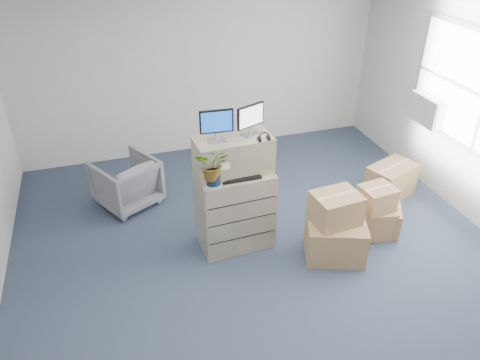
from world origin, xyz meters
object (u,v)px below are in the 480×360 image
at_px(filing_cabinet_lower, 235,209).
at_px(water_bottle, 237,159).
at_px(office_chair, 126,180).
at_px(potted_plant, 213,167).
at_px(keyboard, 240,177).
at_px(monitor_left, 217,124).
at_px(monitor_right, 251,118).

bearing_deg(filing_cabinet_lower, water_bottle, 54.10).
height_order(water_bottle, office_chair, water_bottle).
height_order(water_bottle, potted_plant, potted_plant).
distance_m(keyboard, potted_plant, 0.40).
xyz_separation_m(monitor_left, keyboard, (0.23, -0.14, -0.64)).
relative_size(monitor_left, keyboard, 0.81).
relative_size(monitor_right, keyboard, 0.78).
bearing_deg(keyboard, filing_cabinet_lower, 105.78).
height_order(monitor_right, office_chair, monitor_right).
bearing_deg(office_chair, water_bottle, 107.11).
bearing_deg(filing_cabinet_lower, potted_plant, -153.46).
bearing_deg(office_chair, monitor_right, 110.02).
distance_m(monitor_left, water_bottle, 0.57).
distance_m(filing_cabinet_lower, office_chair, 1.79).
height_order(filing_cabinet_lower, monitor_left, monitor_left).
height_order(monitor_right, keyboard, monitor_right).
relative_size(filing_cabinet_lower, office_chair, 1.32).
xyz_separation_m(potted_plant, office_chair, (-0.91, 1.49, -0.87)).
relative_size(filing_cabinet_lower, monitor_left, 2.73).
bearing_deg(keyboard, monitor_right, 45.94).
xyz_separation_m(filing_cabinet_lower, water_bottle, (0.05, 0.08, 0.66)).
bearing_deg(monitor_right, keyboard, -155.74).
height_order(monitor_left, monitor_right, monitor_left).
bearing_deg(monitor_left, office_chair, 132.18).
distance_m(monitor_left, monitor_right, 0.41).
height_order(monitor_left, office_chair, monitor_left).
xyz_separation_m(filing_cabinet_lower, monitor_left, (-0.20, 0.02, 1.17)).
bearing_deg(monitor_left, filing_cabinet_lower, -2.24).
distance_m(monitor_left, keyboard, 0.70).
bearing_deg(water_bottle, filing_cabinet_lower, -122.91).
bearing_deg(monitor_right, filing_cabinet_lower, 175.87).
distance_m(monitor_left, office_chair, 2.09).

